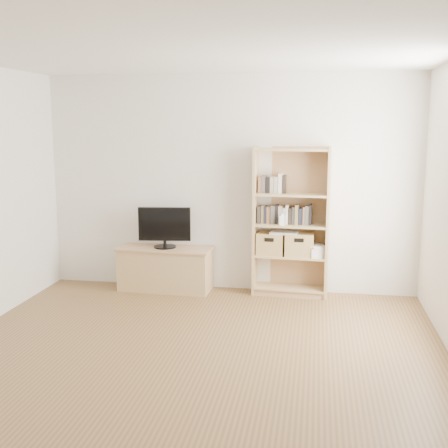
% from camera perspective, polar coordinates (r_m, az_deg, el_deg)
% --- Properties ---
extents(floor, '(4.50, 5.00, 0.01)m').
position_cam_1_polar(floor, '(4.75, -4.27, -15.10)').
color(floor, brown).
rests_on(floor, ground).
extents(back_wall, '(4.50, 0.02, 2.60)m').
position_cam_1_polar(back_wall, '(6.78, 0.58, 4.09)').
color(back_wall, silver).
rests_on(back_wall, floor).
extents(front_wall, '(4.50, 0.02, 2.60)m').
position_cam_1_polar(front_wall, '(2.09, -21.43, -11.01)').
color(front_wall, silver).
rests_on(front_wall, floor).
extents(ceiling, '(4.50, 5.00, 0.01)m').
position_cam_1_polar(ceiling, '(4.33, -4.75, 17.77)').
color(ceiling, white).
rests_on(ceiling, back_wall).
extents(tv_stand, '(1.13, 0.47, 0.51)m').
position_cam_1_polar(tv_stand, '(6.94, -5.98, -4.63)').
color(tv_stand, tan).
rests_on(tv_stand, floor).
extents(bookshelf, '(0.89, 0.35, 1.76)m').
position_cam_1_polar(bookshelf, '(6.62, 6.82, 0.16)').
color(bookshelf, tan).
rests_on(bookshelf, floor).
extents(television, '(0.63, 0.12, 0.49)m').
position_cam_1_polar(television, '(6.82, -6.06, -0.36)').
color(television, black).
rests_on(television, tv_stand).
extents(books_row_mid, '(0.84, 0.18, 0.22)m').
position_cam_1_polar(books_row_mid, '(6.62, 6.85, 0.98)').
color(books_row_mid, '#322D29').
rests_on(books_row_mid, bookshelf).
extents(books_row_upper, '(0.38, 0.14, 0.20)m').
position_cam_1_polar(books_row_upper, '(6.59, 5.23, 4.03)').
color(books_row_upper, '#322D29').
rests_on(books_row_upper, bookshelf).
extents(baby_monitor, '(0.06, 0.05, 0.11)m').
position_cam_1_polar(baby_monitor, '(6.52, 5.89, 0.37)').
color(baby_monitor, white).
rests_on(baby_monitor, bookshelf).
extents(basket_left, '(0.33, 0.28, 0.26)m').
position_cam_1_polar(basket_left, '(6.69, 4.77, -1.97)').
color(basket_left, '#AB8C4D').
rests_on(basket_left, bookshelf).
extents(basket_right, '(0.34, 0.28, 0.27)m').
position_cam_1_polar(basket_right, '(6.65, 7.69, -2.04)').
color(basket_right, '#AB8C4D').
rests_on(basket_right, bookshelf).
extents(laptop, '(0.34, 0.25, 0.03)m').
position_cam_1_polar(laptop, '(6.63, 6.15, -0.86)').
color(laptop, silver).
rests_on(laptop, basket_left).
extents(magazine_stack, '(0.23, 0.29, 0.12)m').
position_cam_1_polar(magazine_stack, '(6.66, 9.35, -2.76)').
color(magazine_stack, beige).
rests_on(magazine_stack, bookshelf).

